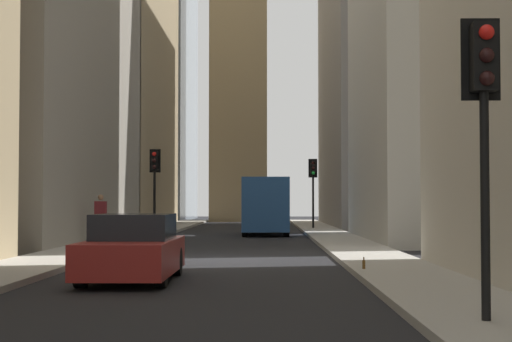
% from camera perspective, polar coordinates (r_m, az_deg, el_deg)
% --- Properties ---
extents(ground_plane, '(135.00, 135.00, 0.00)m').
position_cam_1_polar(ground_plane, '(24.04, -2.70, -6.16)').
color(ground_plane, black).
extents(sidewalk_right, '(90.00, 2.20, 0.14)m').
position_cam_1_polar(sidewalk_right, '(24.72, -13.23, -5.84)').
color(sidewalk_right, '#A8A399').
rests_on(sidewalk_right, ground_plane).
extents(sidewalk_left, '(90.00, 2.20, 0.14)m').
position_cam_1_polar(sidewalk_left, '(24.19, 8.06, -5.95)').
color(sidewalk_left, '#A8A399').
rests_on(sidewalk_left, ground_plane).
extents(building_left_far, '(19.82, 10.50, 26.90)m').
position_cam_1_polar(building_left_far, '(57.01, 10.10, 9.81)').
color(building_left_far, gray).
rests_on(building_left_far, ground_plane).
extents(building_right_far, '(19.56, 10.50, 30.15)m').
position_cam_1_polar(building_right_far, '(57.65, -11.57, 11.34)').
color(building_right_far, '#9E8966').
rests_on(building_right_far, ground_plane).
extents(delivery_truck, '(6.46, 2.25, 2.84)m').
position_cam_1_polar(delivery_truck, '(41.02, 0.68, -2.46)').
color(delivery_truck, '#285699').
rests_on(delivery_truck, ground_plane).
extents(sedan_red, '(4.30, 1.78, 1.42)m').
position_cam_1_polar(sedan_red, '(17.50, -8.62, -5.47)').
color(sedan_red, maroon).
rests_on(sedan_red, ground_plane).
extents(traffic_light_foreground, '(0.43, 0.52, 3.99)m').
position_cam_1_polar(traffic_light_foreground, '(11.11, 15.68, 5.10)').
color(traffic_light_foreground, black).
rests_on(traffic_light_foreground, sidewalk_left).
extents(traffic_light_midblock, '(0.43, 0.52, 4.01)m').
position_cam_1_polar(traffic_light_midblock, '(38.40, -7.12, -0.04)').
color(traffic_light_midblock, black).
rests_on(traffic_light_midblock, sidewalk_right).
extents(traffic_light_far_junction, '(0.43, 0.52, 4.06)m').
position_cam_1_polar(traffic_light_far_junction, '(47.86, 4.02, -0.42)').
color(traffic_light_far_junction, black).
rests_on(traffic_light_far_junction, sidewalk_left).
extents(pedestrian, '(0.26, 0.44, 1.81)m').
position_cam_1_polar(pedestrian, '(31.47, -10.83, -3.11)').
color(pedestrian, '#33333D').
rests_on(pedestrian, sidewalk_right).
extents(discarded_bottle, '(0.07, 0.07, 0.27)m').
position_cam_1_polar(discarded_bottle, '(18.92, 7.56, -6.48)').
color(discarded_bottle, brown).
rests_on(discarded_bottle, sidewalk_left).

